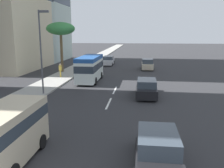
% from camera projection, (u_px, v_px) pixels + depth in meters
% --- Properties ---
extents(ground_plane, '(198.00, 198.00, 0.00)m').
position_uv_depth(ground_plane, '(124.00, 71.00, 36.91)').
color(ground_plane, '#2D2D30').
extents(sidewalk_right, '(162.00, 3.34, 0.15)m').
position_uv_depth(sidewalk_right, '(75.00, 69.00, 37.79)').
color(sidewalk_right, '#9E9B93').
rests_on(sidewalk_right, ground_plane).
extents(lane_stripe_mid, '(3.20, 0.16, 0.01)m').
position_uv_depth(lane_stripe_mid, '(109.00, 103.00, 19.89)').
color(lane_stripe_mid, silver).
rests_on(lane_stripe_mid, ground_plane).
extents(lane_stripe_far, '(3.20, 0.16, 0.01)m').
position_uv_depth(lane_stripe_far, '(115.00, 90.00, 24.46)').
color(lane_stripe_far, silver).
rests_on(lane_stripe_far, ground_plane).
extents(minibus_lead, '(6.64, 2.26, 2.98)m').
position_uv_depth(minibus_lead, '(90.00, 68.00, 28.67)').
color(minibus_lead, silver).
rests_on(minibus_lead, ground_plane).
extents(van_second, '(4.62, 2.15, 2.50)m').
position_uv_depth(van_second, '(6.00, 132.00, 10.64)').
color(van_second, beige).
rests_on(van_second, ground_plane).
extents(car_third, '(4.01, 1.84, 1.69)m').
position_uv_depth(car_third, '(147.00, 65.00, 37.99)').
color(car_third, beige).
rests_on(car_third, ground_plane).
extents(car_fourth, '(4.73, 1.88, 1.57)m').
position_uv_depth(car_fourth, '(147.00, 88.00, 22.12)').
color(car_fourth, black).
rests_on(car_fourth, ground_plane).
extents(car_fifth, '(4.54, 1.87, 1.58)m').
position_uv_depth(car_fifth, '(108.00, 61.00, 43.64)').
color(car_fifth, silver).
rests_on(car_fifth, ground_plane).
extents(car_sixth, '(4.49, 1.87, 1.65)m').
position_uv_depth(car_sixth, '(157.00, 150.00, 10.32)').
color(car_sixth, black).
rests_on(car_sixth, ground_plane).
extents(pedestrian_near_lamp, '(0.30, 0.33, 1.73)m').
position_uv_depth(pedestrian_near_lamp, '(60.00, 70.00, 30.74)').
color(pedestrian_near_lamp, gold).
rests_on(pedestrian_near_lamp, sidewalk_right).
extents(palm_tree, '(3.99, 3.99, 7.01)m').
position_uv_depth(palm_tree, '(61.00, 29.00, 34.03)').
color(palm_tree, brown).
rests_on(palm_tree, sidewalk_right).
extents(street_lamp, '(0.24, 0.97, 7.49)m').
position_uv_depth(street_lamp, '(42.00, 44.00, 21.60)').
color(street_lamp, '#4C4C51').
rests_on(street_lamp, sidewalk_right).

